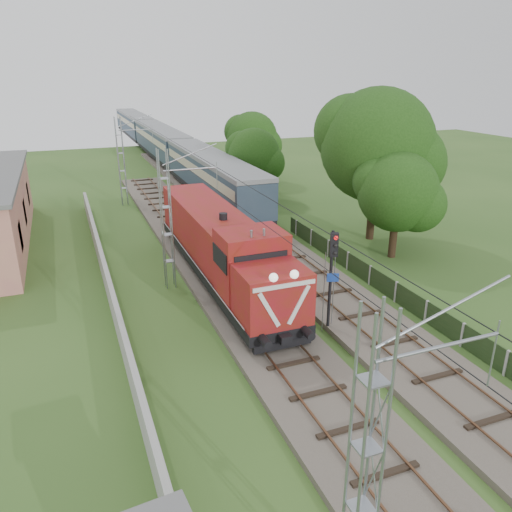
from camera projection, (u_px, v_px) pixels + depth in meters
name	position (u px, v px, depth m)	size (l,w,h in m)	color
ground	(310.00, 391.00, 19.76)	(140.00, 140.00, 0.00)	#30501E
track_main	(248.00, 311.00, 25.80)	(4.20, 70.00, 0.45)	#6B6054
track_side	(250.00, 230.00, 38.84)	(4.20, 80.00, 0.45)	#6B6054
catenary	(167.00, 220.00, 27.80)	(3.31, 70.00, 8.00)	gray
boundary_wall	(108.00, 283.00, 27.76)	(0.25, 40.00, 1.50)	#9E9E99
fence	(426.00, 312.00, 24.88)	(0.12, 32.00, 1.20)	black
locomotive	(221.00, 245.00, 28.95)	(3.17, 18.08, 4.59)	black
coach_rake	(161.00, 141.00, 68.39)	(3.28, 73.03, 3.79)	black
signal_post	(332.00, 264.00, 22.93)	(0.55, 0.44, 5.12)	black
tree_a	(399.00, 193.00, 32.26)	(5.47, 5.21, 7.09)	#362616
tree_b	(379.00, 147.00, 35.05)	(8.41, 8.01, 10.90)	#362616
tree_c	(255.00, 156.00, 47.22)	(5.24, 4.99, 6.79)	#362616
tree_d	(253.00, 138.00, 54.76)	(5.89, 5.61, 7.64)	#362616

